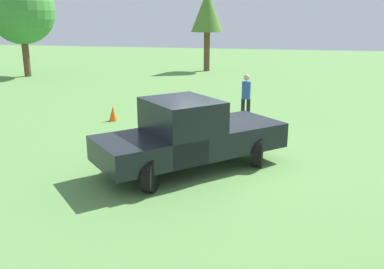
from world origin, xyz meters
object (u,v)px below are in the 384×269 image
pickup_truck (188,134)px  tree_far_center (21,11)px  traffic_cone (113,114)px  person_bystander (246,95)px  tree_back_left (207,12)px

pickup_truck → tree_far_center: 20.27m
traffic_cone → pickup_truck: bearing=41.8°
pickup_truck → traffic_cone: bearing=86.9°
tree_far_center → person_bystander: bearing=59.2°
person_bystander → traffic_cone: (1.02, -4.80, -0.71)m
pickup_truck → person_bystander: 5.46m
traffic_cone → person_bystander: bearing=102.0°
pickup_truck → tree_back_left: size_ratio=0.85×
pickup_truck → tree_back_left: tree_back_left is taller
traffic_cone → tree_back_left: bearing=177.8°
pickup_truck → person_bystander: pickup_truck is taller
tree_far_center → traffic_cone: size_ratio=11.15×
pickup_truck → tree_far_center: bearing=89.7°
pickup_truck → tree_far_center: tree_far_center is taller
tree_back_left → traffic_cone: bearing=-2.2°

